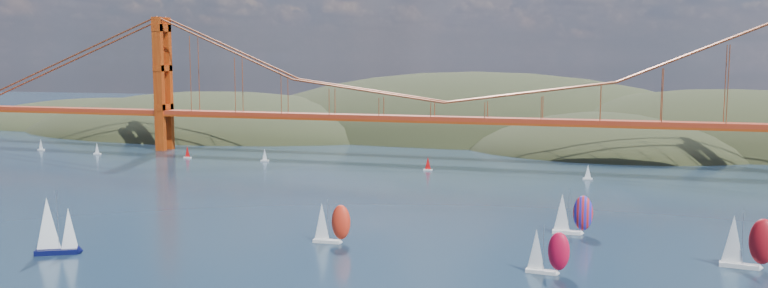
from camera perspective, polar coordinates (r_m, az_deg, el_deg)
headlands at (r=372.94m, az=14.70°, el=-1.47°), size 725.00×225.00×96.00m
bridge at (r=277.67m, az=4.40°, el=5.29°), size 552.00×12.00×55.00m
sloop_navy at (r=160.90m, az=-23.84°, el=-5.76°), size 8.67×7.01×12.64m
racer_0 at (r=156.62m, az=-4.07°, el=-5.97°), size 8.12×3.33×9.31m
racer_1 at (r=137.65m, az=12.30°, el=-7.97°), size 7.82×3.43×8.87m
racer_2 at (r=152.89m, az=25.93°, el=-6.67°), size 9.58×4.56×10.81m
racer_rwb at (r=169.04m, az=14.12°, el=-5.14°), size 8.54×3.44×9.86m
distant_boat_0 at (r=343.37m, az=-24.68°, el=-0.03°), size 3.00×2.00×4.70m
distant_boat_1 at (r=319.75m, az=-21.02°, el=-0.32°), size 3.00×2.00×4.70m
distant_boat_2 at (r=297.19m, az=-14.75°, el=-0.59°), size 3.00×2.00×4.70m
distant_boat_3 at (r=282.16m, az=-9.08°, el=-0.83°), size 3.00×2.00×4.70m
distant_boat_8 at (r=245.73m, az=15.27°, el=-2.07°), size 3.00×2.00×4.70m
distant_boat_9 at (r=256.24m, az=3.37°, el=-1.50°), size 3.00×2.00×4.70m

